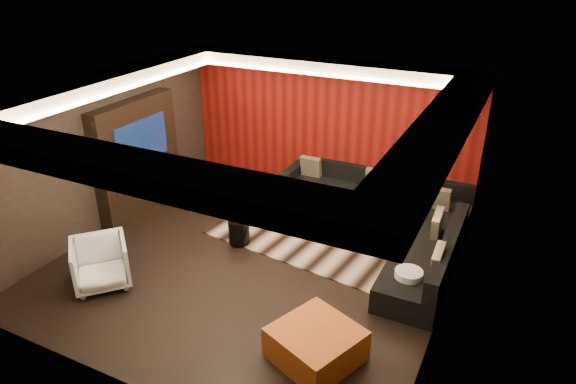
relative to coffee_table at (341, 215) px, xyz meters
The scene contains 26 objects.
floor 2.02m from the coffee_table, 113.18° to the right, with size 6.00×6.00×0.02m, color black.
ceiling 3.35m from the coffee_table, 113.18° to the right, with size 6.00×6.00×0.02m, color silver.
wall_back 1.89m from the coffee_table, 124.56° to the left, with size 6.00×0.02×2.80m, color black.
wall_left 4.42m from the coffee_table, 154.00° to the right, with size 0.02×6.00×2.80m, color black.
wall_right 3.16m from the coffee_table, 39.96° to the right, with size 0.02×6.00×2.80m, color black.
red_feature_wall 1.87m from the coffee_table, 125.51° to the left, with size 5.98×0.05×2.78m, color #6B0C0A.
soffit_back 2.81m from the coffee_table, 133.29° to the left, with size 6.00×0.60×0.22m, color silver.
soffit_front 5.29m from the coffee_table, 99.90° to the right, with size 6.00×0.60×0.22m, color silver.
soffit_left 4.71m from the coffee_table, 152.03° to the right, with size 0.60×4.80×0.22m, color silver.
soffit_right 3.69m from the coffee_table, 44.25° to the right, with size 0.60×4.80×0.22m, color silver.
cove_back 2.64m from the coffee_table, 147.63° to the left, with size 4.80×0.08×0.04m, color #FFD899.
cove_front 4.95m from the coffee_table, 100.68° to the right, with size 4.80×0.08×0.04m, color #FFD899.
cove_left 4.41m from the coffee_table, 149.53° to the right, with size 0.08×4.80×0.04m, color #FFD899.
cove_right 3.46m from the coffee_table, 49.86° to the right, with size 0.08×4.80×0.04m, color #FFD899.
tv_surround 3.97m from the coffee_table, 160.99° to the right, with size 0.30×2.00×2.20m, color black.
tv_screen 3.93m from the coffee_table, 160.18° to the right, with size 0.04×1.30×0.80m, color black.
tv_shelf 3.75m from the coffee_table, 160.18° to the right, with size 0.04×1.60×0.04m, color black.
rug 0.30m from the coffee_table, 75.50° to the right, with size 4.00×3.00×0.02m, color #C6AC90.
coffee_table is the anchor object (origin of this frame).
drum_stool 2.01m from the coffee_table, 130.80° to the right, with size 0.37×0.37×0.43m, color black.
striped_pouf 1.36m from the coffee_table, 168.98° to the right, with size 0.63×0.63×0.34m, color beige.
white_side_table 2.49m from the coffee_table, 46.70° to the right, with size 0.40×0.40×0.50m, color silver.
orange_ottoman 3.61m from the coffee_table, 74.23° to the right, with size 0.96×0.96×0.43m, color #A74615.
armchair 4.32m from the coffee_table, 126.48° to the right, with size 0.79×0.81×0.74m, color silver.
sectional_sofa 0.95m from the coffee_table, ahead, with size 3.65×3.50×0.75m.
throw_pillows 1.09m from the coffee_table, ahead, with size 3.31×2.75×0.50m.
Camera 1 is at (3.64, -6.20, 4.68)m, focal length 32.00 mm.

